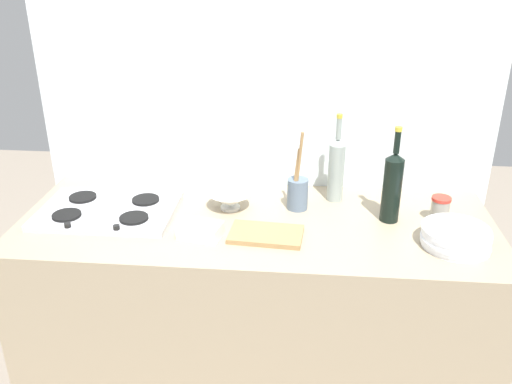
{
  "coord_description": "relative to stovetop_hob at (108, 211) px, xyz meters",
  "views": [
    {
      "loc": [
        0.17,
        -1.84,
        1.86
      ],
      "look_at": [
        0.0,
        0.0,
        1.02
      ],
      "focal_mm": 38.4,
      "sensor_mm": 36.0,
      "label": 1
    }
  ],
  "objects": [
    {
      "name": "condiment_jar_front",
      "position": [
        1.27,
        0.06,
        0.04
      ],
      "size": [
        0.07,
        0.07,
        0.1
      ],
      "color": "#9E998C",
      "rests_on": "counter_block"
    },
    {
      "name": "utensil_crock",
      "position": [
        0.73,
        0.12,
        0.06
      ],
      "size": [
        0.08,
        0.08,
        0.32
      ],
      "color": "slate",
      "rests_on": "counter_block"
    },
    {
      "name": "plate_stack",
      "position": [
        1.28,
        -0.13,
        0.02
      ],
      "size": [
        0.24,
        0.24,
        0.07
      ],
      "color": "white",
      "rests_on": "counter_block"
    },
    {
      "name": "wine_bottle_mid_left",
      "position": [
        1.08,
        0.05,
        0.13
      ],
      "size": [
        0.07,
        0.07,
        0.37
      ],
      "color": "black",
      "rests_on": "counter_block"
    },
    {
      "name": "counter_block",
      "position": [
        0.58,
        -0.0,
        -0.46
      ],
      "size": [
        1.8,
        0.7,
        0.9
      ],
      "primitive_type": "cube",
      "color": "tan",
      "rests_on": "ground"
    },
    {
      "name": "mixing_bowl",
      "position": [
        0.47,
        0.09,
        0.02
      ],
      "size": [
        0.17,
        0.17,
        0.07
      ],
      "color": "white",
      "rests_on": "counter_block"
    },
    {
      "name": "stovetop_hob",
      "position": [
        0.0,
        0.0,
        0.0
      ],
      "size": [
        0.52,
        0.36,
        0.04
      ],
      "color": "#B2B2B7",
      "rests_on": "counter_block"
    },
    {
      "name": "cutting_board",
      "position": [
        0.63,
        -0.12,
        -0.0
      ],
      "size": [
        0.27,
        0.18,
        0.02
      ],
      "primitive_type": "cube",
      "rotation": [
        0.0,
        0.0,
        -0.08
      ],
      "color": "#9E7A4C",
      "rests_on": "counter_block"
    },
    {
      "name": "wine_bottle_leftmost",
      "position": [
        0.88,
        0.21,
        0.12
      ],
      "size": [
        0.06,
        0.06,
        0.36
      ],
      "color": "gray",
      "rests_on": "counter_block"
    },
    {
      "name": "butter_dish",
      "position": [
        0.39,
        -0.15,
        0.01
      ],
      "size": [
        0.17,
        0.13,
        0.05
      ],
      "primitive_type": "cube",
      "rotation": [
        0.0,
        0.0,
        -0.21
      ],
      "color": "white",
      "rests_on": "counter_block"
    },
    {
      "name": "backsplash_panel",
      "position": [
        0.58,
        0.38,
        0.34
      ],
      "size": [
        1.9,
        0.06,
        2.5
      ],
      "primitive_type": "cube",
      "color": "silver",
      "rests_on": "ground"
    }
  ]
}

